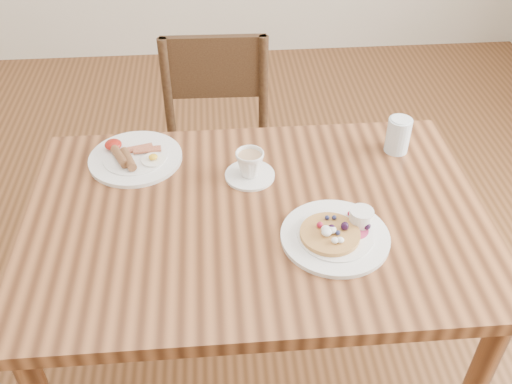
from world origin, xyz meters
TOP-DOWN VIEW (x-y plane):
  - ground at (0.00, 0.00)m, footprint 5.00×5.00m
  - dining_table at (0.00, 0.00)m, footprint 1.20×0.80m
  - chair_far at (-0.09, 0.67)m, footprint 0.43×0.43m
  - pancake_plate at (0.19, -0.11)m, footprint 0.27×0.27m
  - breakfast_plate at (-0.34, 0.26)m, footprint 0.27×0.27m
  - teacup_saucer at (-0.00, 0.15)m, footprint 0.14×0.14m
  - water_glass at (0.44, 0.25)m, footprint 0.07×0.07m

SIDE VIEW (x-z plane):
  - ground at x=0.00m, z-range 0.00..0.00m
  - chair_far at x=-0.09m, z-range 0.05..0.93m
  - dining_table at x=0.00m, z-range 0.28..1.03m
  - breakfast_plate at x=-0.34m, z-range 0.74..0.78m
  - pancake_plate at x=0.19m, z-range 0.74..0.79m
  - teacup_saucer at x=0.00m, z-range 0.74..0.83m
  - water_glass at x=0.44m, z-range 0.75..0.86m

